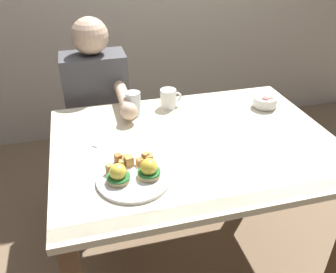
% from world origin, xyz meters
% --- Properties ---
extents(ground_plane, '(6.00, 6.00, 0.00)m').
position_xyz_m(ground_plane, '(0.00, 0.00, 0.00)').
color(ground_plane, '#7F664C').
extents(dining_table, '(1.20, 0.90, 0.74)m').
position_xyz_m(dining_table, '(0.00, 0.00, 0.63)').
color(dining_table, beige).
rests_on(dining_table, ground_plane).
extents(eggs_benedict_plate, '(0.27, 0.27, 0.09)m').
position_xyz_m(eggs_benedict_plate, '(-0.30, -0.20, 0.76)').
color(eggs_benedict_plate, white).
rests_on(eggs_benedict_plate, dining_table).
extents(fruit_bowl, '(0.12, 0.12, 0.06)m').
position_xyz_m(fruit_bowl, '(0.44, 0.22, 0.77)').
color(fruit_bowl, white).
rests_on(fruit_bowl, dining_table).
extents(coffee_mug, '(0.11, 0.08, 0.09)m').
position_xyz_m(coffee_mug, '(-0.03, 0.34, 0.79)').
color(coffee_mug, white).
rests_on(coffee_mug, dining_table).
extents(fork, '(0.10, 0.14, 0.00)m').
position_xyz_m(fork, '(-0.38, 0.11, 0.74)').
color(fork, silver).
rests_on(fork, dining_table).
extents(water_glass_near, '(0.07, 0.07, 0.12)m').
position_xyz_m(water_glass_near, '(-0.21, 0.31, 0.79)').
color(water_glass_near, silver).
rests_on(water_glass_near, dining_table).
extents(diner_person, '(0.34, 0.54, 1.14)m').
position_xyz_m(diner_person, '(-0.36, 0.60, 0.65)').
color(diner_person, '#33333D').
rests_on(diner_person, ground_plane).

